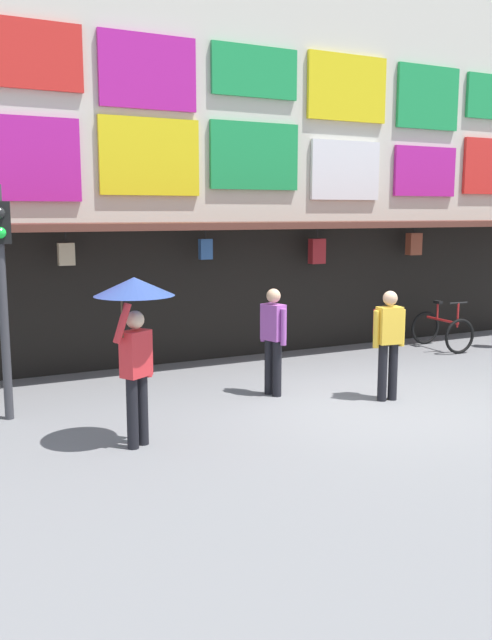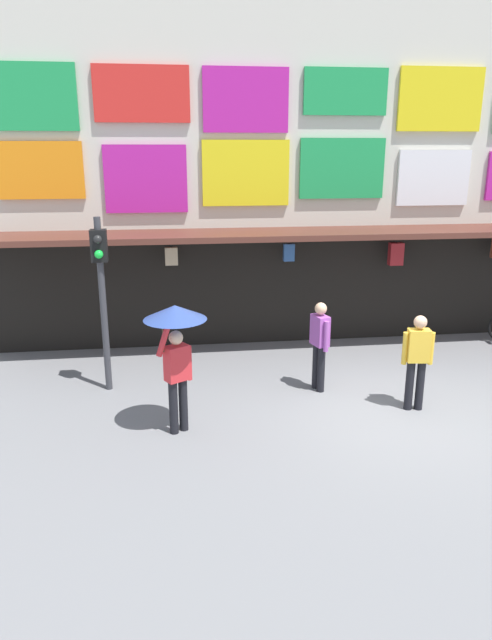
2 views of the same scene
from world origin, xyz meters
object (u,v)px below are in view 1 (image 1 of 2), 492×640
at_px(bicycle_parked, 442,330).
at_px(traffic_light_near, 1,265).
at_px(pedestrian_in_black, 273,336).
at_px(pedestrian_in_yellow, 388,337).
at_px(pedestrian_with_umbrella, 135,314).

bearing_deg(bicycle_parked, traffic_light_near, -172.89).
distance_m(bicycle_parked, pedestrian_in_black, 5.20).
height_order(bicycle_parked, pedestrian_in_yellow, pedestrian_in_yellow).
relative_size(traffic_light_near, pedestrian_in_yellow, 1.90).
xyz_separation_m(traffic_light_near, bicycle_parked, (8.78, 1.10, -1.75)).
height_order(traffic_light_near, pedestrian_with_umbrella, traffic_light_near).
distance_m(traffic_light_near, pedestrian_in_yellow, 5.63).
relative_size(traffic_light_near, bicycle_parked, 2.67).
xyz_separation_m(bicycle_parked, pedestrian_in_yellow, (-3.49, -2.62, 0.59)).
height_order(traffic_light_near, pedestrian_in_black, traffic_light_near).
bearing_deg(bicycle_parked, pedestrian_in_yellow, -143.04).
distance_m(traffic_light_near, pedestrian_in_black, 4.08).
height_order(pedestrian_in_yellow, pedestrian_in_black, same).
bearing_deg(traffic_light_near, pedestrian_in_yellow, -16.08).
distance_m(traffic_light_near, bicycle_parked, 9.02).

